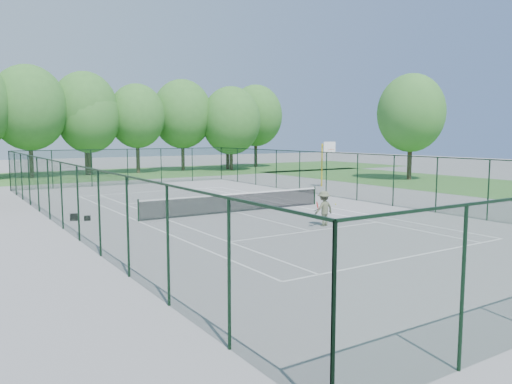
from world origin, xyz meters
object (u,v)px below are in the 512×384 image
sports_bag_a (74,217)px  tennis_player (324,208)px  tennis_net (236,202)px  basketball_goal (326,155)px

sports_bag_a → tennis_player: 12.18m
sports_bag_a → tennis_player: tennis_player is taller
tennis_net → tennis_player: 5.87m
tennis_net → tennis_player: (1.34, -5.71, 0.24)m
basketball_goal → tennis_net: bearing=-149.7°
sports_bag_a → tennis_player: size_ratio=0.22×
tennis_net → basketball_goal: size_ratio=3.04×
basketball_goal → sports_bag_a: (-20.87, -5.47, -2.40)m
sports_bag_a → tennis_net: bearing=-2.4°
tennis_player → sports_bag_a: bearing=140.5°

